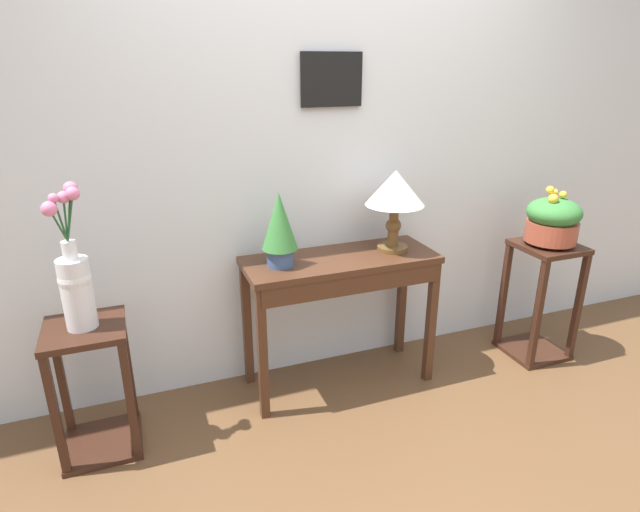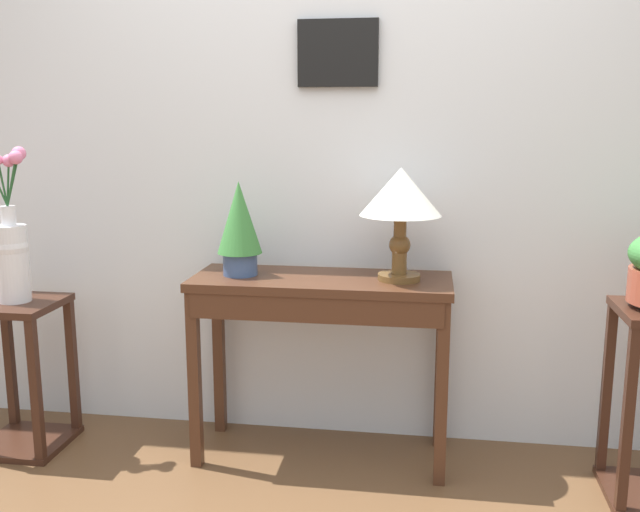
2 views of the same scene
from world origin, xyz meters
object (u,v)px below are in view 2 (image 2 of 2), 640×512
at_px(potted_plant_on_console, 239,225).
at_px(console_table, 321,309).
at_px(table_lamp, 401,198).
at_px(flower_vase_tall_left, 11,248).
at_px(pedestal_stand_left, 22,375).

bearing_deg(potted_plant_on_console, console_table, -2.91).
xyz_separation_m(console_table, table_lamp, (0.31, 0.02, 0.45)).
distance_m(table_lamp, flower_vase_tall_left, 1.60).
relative_size(table_lamp, potted_plant_on_console, 1.16).
xyz_separation_m(table_lamp, pedestal_stand_left, (-1.58, -0.11, -0.77)).
bearing_deg(console_table, table_lamp, 4.16).
distance_m(table_lamp, potted_plant_on_console, 0.65).
xyz_separation_m(console_table, flower_vase_tall_left, (-1.27, -0.08, 0.23)).
distance_m(console_table, table_lamp, 0.54).
bearing_deg(pedestal_stand_left, potted_plant_on_console, 6.16).
bearing_deg(table_lamp, console_table, -175.84).
bearing_deg(flower_vase_tall_left, table_lamp, 3.83).
relative_size(potted_plant_on_console, pedestal_stand_left, 0.59).
relative_size(console_table, potted_plant_on_console, 2.72).
bearing_deg(table_lamp, potted_plant_on_console, -179.51).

